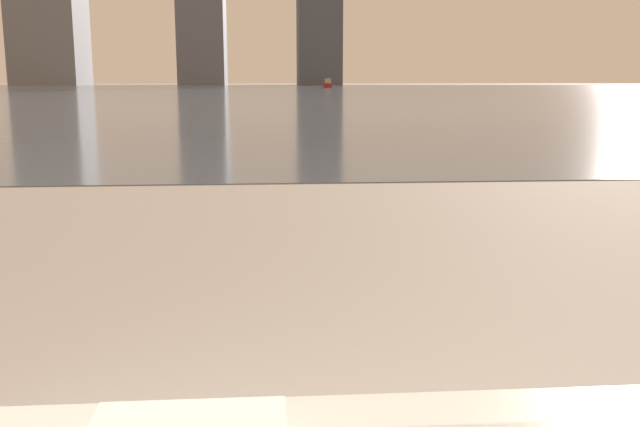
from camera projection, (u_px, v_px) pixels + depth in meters
harbor_water at (265, 91)px, 60.99m from camera, size 180.00×110.00×0.01m
harbor_boat_1 at (328, 84)px, 82.61m from camera, size 1.23×2.89×1.05m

